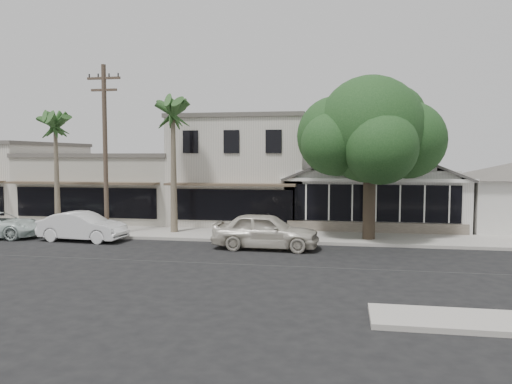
% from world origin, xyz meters
% --- Properties ---
extents(ground, '(140.00, 140.00, 0.00)m').
position_xyz_m(ground, '(0.00, 0.00, 0.00)').
color(ground, black).
rests_on(ground, ground).
extents(sidewalk_north, '(90.00, 3.50, 0.15)m').
position_xyz_m(sidewalk_north, '(-8.00, 6.75, 0.07)').
color(sidewalk_north, '#9E9991').
rests_on(sidewalk_north, ground).
extents(corner_shop, '(10.40, 8.60, 5.10)m').
position_xyz_m(corner_shop, '(5.00, 12.47, 2.62)').
color(corner_shop, silver).
rests_on(corner_shop, ground).
extents(row_building_near, '(8.00, 10.00, 6.50)m').
position_xyz_m(row_building_near, '(-3.00, 13.50, 3.25)').
color(row_building_near, silver).
rests_on(row_building_near, ground).
extents(row_building_midnear, '(10.00, 10.00, 4.20)m').
position_xyz_m(row_building_midnear, '(-12.00, 13.50, 2.10)').
color(row_building_midnear, '#B6B2A3').
rests_on(row_building_midnear, ground).
extents(utility_pole, '(1.80, 0.24, 9.00)m').
position_xyz_m(utility_pole, '(-9.00, 5.20, 4.79)').
color(utility_pole, brown).
rests_on(utility_pole, ground).
extents(car_0, '(4.97, 2.09, 1.68)m').
position_xyz_m(car_0, '(-0.26, 3.51, 0.84)').
color(car_0, beige).
rests_on(car_0, ground).
extents(car_1, '(4.56, 1.89, 1.47)m').
position_xyz_m(car_1, '(-9.73, 4.01, 0.73)').
color(car_1, white).
rests_on(car_1, ground).
extents(shade_tree, '(7.44, 6.73, 8.25)m').
position_xyz_m(shade_tree, '(4.48, 6.51, 5.43)').
color(shade_tree, '#403427').
rests_on(shade_tree, ground).
extents(palm_east, '(3.01, 3.01, 7.86)m').
position_xyz_m(palm_east, '(-5.83, 6.75, 6.68)').
color(palm_east, '#726651').
rests_on(palm_east, ground).
extents(palm_mid, '(3.01, 3.01, 7.04)m').
position_xyz_m(palm_mid, '(-12.12, 5.69, 6.01)').
color(palm_mid, '#726651').
rests_on(palm_mid, ground).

